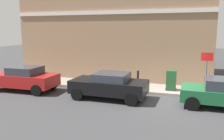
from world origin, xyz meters
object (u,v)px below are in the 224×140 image
object	(u,v)px
car_red	(24,78)
utility_cabinet	(171,81)
bollard_near_cabinet	(138,78)
car_black	(109,85)
street_sign	(206,67)

from	to	relation	value
car_red	utility_cabinet	world-z (taller)	car_red
utility_cabinet	bollard_near_cabinet	world-z (taller)	utility_cabinet
car_black	bollard_near_cabinet	xyz separation A→B (m)	(2.32, -1.03, -0.02)
car_black	utility_cabinet	distance (m)	3.74
car_black	street_sign	bearing A→B (deg)	-158.05
car_black	car_red	bearing A→B (deg)	1.09
street_sign	bollard_near_cabinet	bearing A→B (deg)	82.97
car_red	bollard_near_cabinet	xyz separation A→B (m)	(2.34, -6.40, -0.05)
bollard_near_cabinet	street_sign	xyz separation A→B (m)	(-0.47, -3.78, 0.96)
bollard_near_cabinet	street_sign	distance (m)	3.93
street_sign	car_red	bearing A→B (deg)	100.42
car_red	utility_cabinet	size ratio (longest dim) A/B	3.48
utility_cabinet	bollard_near_cabinet	xyz separation A→B (m)	(0.10, 1.97, 0.02)
utility_cabinet	street_sign	world-z (taller)	street_sign
car_black	car_red	distance (m)	5.37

